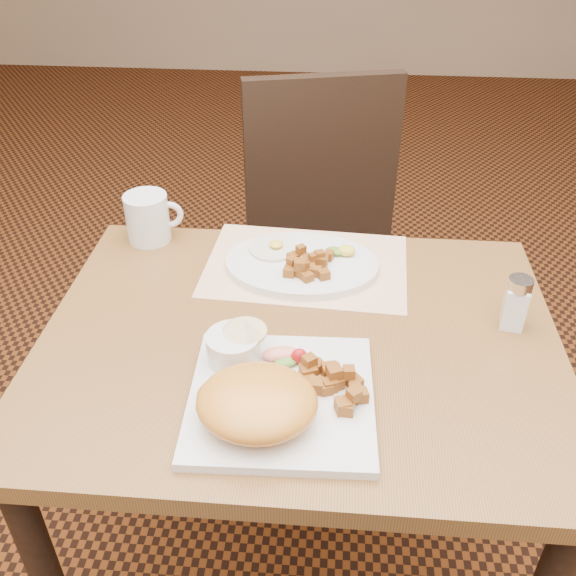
{
  "coord_description": "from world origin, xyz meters",
  "views": [
    {
      "loc": [
        0.05,
        -0.86,
        1.46
      ],
      "look_at": [
        -0.02,
        0.04,
        0.82
      ],
      "focal_mm": 40.0,
      "sensor_mm": 36.0,
      "label": 1
    }
  ],
  "objects_px": {
    "coffee_mug": "(149,218)",
    "table": "(299,382)",
    "plate_square": "(281,398)",
    "plate_oval": "(302,264)",
    "chair_far": "(328,245)",
    "salt_shaker": "(516,302)"
  },
  "relations": [
    {
      "from": "table",
      "to": "salt_shaker",
      "type": "relative_size",
      "value": 9.0
    },
    {
      "from": "chair_far",
      "to": "coffee_mug",
      "type": "relative_size",
      "value": 8.08
    },
    {
      "from": "chair_far",
      "to": "salt_shaker",
      "type": "bearing_deg",
      "value": 105.97
    },
    {
      "from": "plate_oval",
      "to": "salt_shaker",
      "type": "relative_size",
      "value": 3.05
    },
    {
      "from": "plate_square",
      "to": "plate_oval",
      "type": "xyz_separation_m",
      "value": [
        0.01,
        0.37,
        0.0
      ]
    },
    {
      "from": "chair_far",
      "to": "table",
      "type": "bearing_deg",
      "value": 73.2
    },
    {
      "from": "table",
      "to": "chair_far",
      "type": "bearing_deg",
      "value": 86.9
    },
    {
      "from": "coffee_mug",
      "to": "table",
      "type": "bearing_deg",
      "value": -41.35
    },
    {
      "from": "chair_far",
      "to": "plate_square",
      "type": "distance_m",
      "value": 0.84
    },
    {
      "from": "table",
      "to": "plate_square",
      "type": "distance_m",
      "value": 0.2
    },
    {
      "from": "chair_far",
      "to": "coffee_mug",
      "type": "height_order",
      "value": "chair_far"
    },
    {
      "from": "table",
      "to": "plate_square",
      "type": "xyz_separation_m",
      "value": [
        -0.02,
        -0.16,
        0.12
      ]
    },
    {
      "from": "chair_far",
      "to": "coffee_mug",
      "type": "xyz_separation_m",
      "value": [
        -0.38,
        -0.35,
        0.26
      ]
    },
    {
      "from": "plate_square",
      "to": "plate_oval",
      "type": "height_order",
      "value": "plate_oval"
    },
    {
      "from": "plate_square",
      "to": "coffee_mug",
      "type": "relative_size",
      "value": 2.33
    },
    {
      "from": "plate_oval",
      "to": "table",
      "type": "bearing_deg",
      "value": -87.2
    },
    {
      "from": "plate_square",
      "to": "plate_oval",
      "type": "distance_m",
      "value": 0.37
    },
    {
      "from": "plate_square",
      "to": "salt_shaker",
      "type": "distance_m",
      "value": 0.45
    },
    {
      "from": "plate_square",
      "to": "coffee_mug",
      "type": "xyz_separation_m",
      "value": [
        -0.32,
        0.46,
        0.04
      ]
    },
    {
      "from": "table",
      "to": "coffee_mug",
      "type": "relative_size",
      "value": 7.5
    },
    {
      "from": "coffee_mug",
      "to": "chair_far",
      "type": "bearing_deg",
      "value": 42.82
    },
    {
      "from": "plate_square",
      "to": "plate_oval",
      "type": "relative_size",
      "value": 0.92
    }
  ]
}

